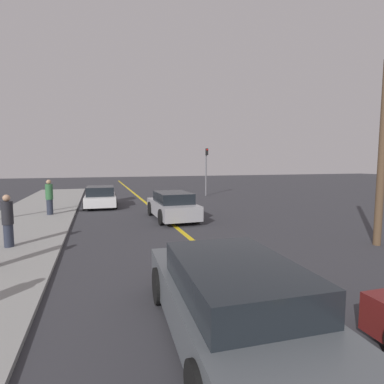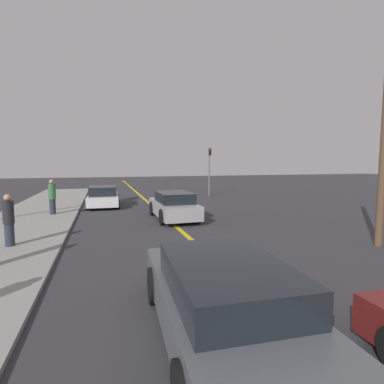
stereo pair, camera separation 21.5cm
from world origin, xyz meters
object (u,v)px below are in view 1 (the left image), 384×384
Objects in this scene: traffic_light at (206,167)px; utility_pole at (382,155)px; pedestrian_far_standing at (8,221)px; car_ahead_center at (230,300)px; car_far_distant at (172,206)px; pedestrian_by_sign at (49,197)px; car_parked_left_lot at (100,197)px.

traffic_light is 0.65× the size of utility_pole.
pedestrian_far_standing is at bearing -131.88° from traffic_light.
car_ahead_center is 20.36m from traffic_light.
car_far_distant is 6.34m from pedestrian_by_sign.
pedestrian_by_sign is 0.30× the size of utility_pole.
car_ahead_center is 1.21× the size of car_parked_left_lot.
car_parked_left_lot is at bearing 71.73° from pedestrian_far_standing.
car_ahead_center is 2.63× the size of pedestrian_by_sign.
car_parked_left_lot is 9.47m from traffic_light.
pedestrian_by_sign is 0.46× the size of traffic_light.
pedestrian_by_sign reaches higher than car_ahead_center.
car_parked_left_lot is at bearing 126.20° from utility_pole.
car_far_distant is 8.81m from utility_pole.
pedestrian_far_standing is at bearing 128.16° from car_ahead_center.
car_parked_left_lot is at bearing 121.02° from car_far_distant.
traffic_light is 15.74m from utility_pole.
car_far_distant is 1.07× the size of traffic_light.
traffic_light is (8.44, 3.90, 1.78)m from car_parked_left_lot.
utility_pole is (0.21, -15.73, 0.59)m from traffic_light.
car_far_distant is 2.52× the size of pedestrian_far_standing.
car_ahead_center is 0.78× the size of utility_pole.
pedestrian_far_standing is at bearing 164.97° from utility_pole.
car_far_distant is at bearing 129.37° from utility_pole.
car_ahead_center is at bearing -153.98° from utility_pole.
traffic_light is (5.17, 9.17, 1.75)m from car_far_distant.
car_far_distant reaches higher than car_parked_left_lot.
car_parked_left_lot is at bearing 99.34° from car_ahead_center.
traffic_light reaches higher than car_ahead_center.
utility_pole is at bearing 29.01° from car_ahead_center.
pedestrian_far_standing is at bearing -106.55° from car_parked_left_lot.
car_far_distant is 6.20m from car_parked_left_lot.
pedestrian_by_sign is 14.57m from utility_pole.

